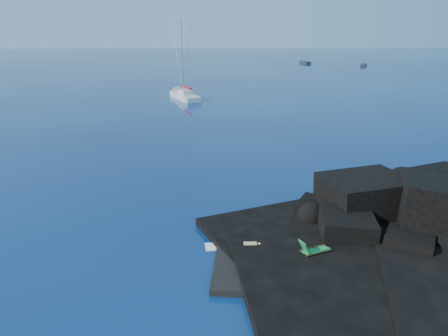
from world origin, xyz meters
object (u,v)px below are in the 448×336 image
object	(u,v)px
sailboat	(184,99)
distant_boat_a	(305,63)
distant_boat_b	(363,66)
marker_cone	(315,250)
deck_chair	(316,246)
sunbather	(250,245)

from	to	relation	value
sailboat	distant_boat_a	distance (m)	72.65
distant_boat_a	distant_boat_b	xyz separation A→B (m)	(15.34, -8.89, 0.00)
marker_cone	sailboat	bearing A→B (deg)	100.51
sailboat	distant_boat_b	xyz separation A→B (m)	(49.44, 55.26, 0.00)
sailboat	deck_chair	bearing A→B (deg)	-102.17
sailboat	sunbather	world-z (taller)	sailboat
sailboat	marker_cone	size ratio (longest dim) A/B	23.92
sailboat	sunbather	distance (m)	52.31
deck_chair	distant_boat_a	xyz separation A→B (m)	(24.32, 117.08, -0.94)
marker_cone	distant_boat_b	xyz separation A→B (m)	(39.65, 108.03, -0.62)
marker_cone	distant_boat_a	size ratio (longest dim) A/B	0.10
sunbather	distant_boat_a	xyz separation A→B (m)	(27.76, 116.07, -0.54)
marker_cone	distant_boat_a	xyz separation A→B (m)	(24.31, 116.92, -0.62)
sailboat	distant_boat_a	world-z (taller)	sailboat
distant_boat_b	marker_cone	bearing A→B (deg)	-86.24
sailboat	sunbather	bearing A→B (deg)	-105.67
sailboat	distant_boat_b	bearing A→B (deg)	25.54
sailboat	distant_boat_b	world-z (taller)	sailboat
distant_boat_a	distant_boat_b	distance (m)	17.72
deck_chair	marker_cone	xyz separation A→B (m)	(0.01, 0.17, -0.33)
sunbather	sailboat	bearing A→B (deg)	98.23
distant_boat_b	sailboat	bearing A→B (deg)	-107.91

